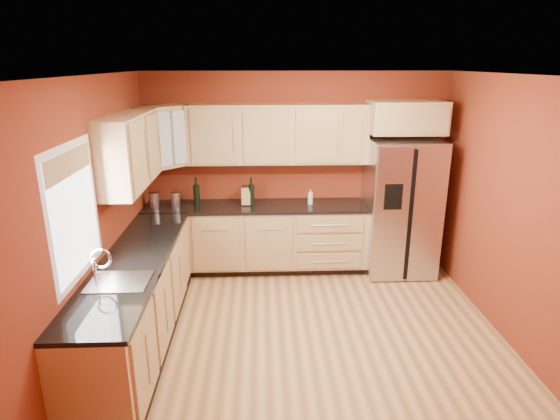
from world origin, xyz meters
The scene contains 23 objects.
floor centered at (0.00, 0.00, 0.00)m, with size 4.00×4.00×0.00m, color olive.
ceiling centered at (0.00, 0.00, 2.60)m, with size 4.00×4.00×0.00m, color silver.
wall_back centered at (0.00, 2.00, 1.30)m, with size 4.00×0.04×2.60m, color maroon.
wall_front centered at (0.00, -2.00, 1.30)m, with size 4.00×0.04×2.60m, color maroon.
wall_left centered at (-2.00, 0.00, 1.30)m, with size 0.04×4.00×2.60m, color maroon.
wall_right centered at (2.00, 0.00, 1.30)m, with size 0.04×4.00×2.60m, color maroon.
base_cabinets_back centered at (-0.55, 1.70, 0.44)m, with size 2.90×0.60×0.88m, color #AB8153.
base_cabinets_left centered at (-1.70, 0.00, 0.44)m, with size 0.60×2.80×0.88m, color #AB8153.
countertop_back centered at (-0.55, 1.69, 0.90)m, with size 2.90×0.62×0.04m, color black.
countertop_left centered at (-1.69, 0.00, 0.90)m, with size 0.62×2.80×0.04m, color black.
upper_cabinets_back centered at (-0.25, 1.83, 1.83)m, with size 2.30×0.33×0.75m, color #AB8153.
upper_cabinets_left centered at (-1.83, 0.72, 1.83)m, with size 0.33×1.35×0.75m, color #AB8153.
corner_upper_cabinet centered at (-1.67, 1.67, 1.83)m, with size 0.62×0.33×0.75m, color #AB8153.
over_fridge_cabinet centered at (1.35, 1.70, 2.05)m, with size 0.92×0.60×0.40m, color #AB8153.
refrigerator centered at (1.35, 1.62, 0.89)m, with size 0.90×0.75×1.78m, color silver.
window centered at (-1.98, -0.50, 1.55)m, with size 0.03×0.90×1.00m, color white.
sink_faucet centered at (-1.69, -0.50, 1.07)m, with size 0.50×0.42×0.30m, color white, non-canonical shape.
canister_left centered at (-1.83, 1.62, 1.02)m, with size 0.13×0.13×0.20m, color silver.
canister_right centered at (-1.57, 1.64, 1.02)m, with size 0.12×0.12×0.20m, color silver.
wine_bottle_a centered at (-0.60, 1.72, 1.10)m, with size 0.08×0.08×0.37m, color black, non-canonical shape.
wine_bottle_b centered at (-1.31, 1.73, 1.10)m, with size 0.08×0.08×0.37m, color black, non-canonical shape.
knife_block centered at (-0.67, 1.72, 1.03)m, with size 0.11×0.10×0.22m, color #AA7F52.
soap_dispenser centered at (0.17, 1.71, 1.02)m, with size 0.07×0.07×0.19m, color silver.
Camera 1 is at (-0.47, -4.16, 2.71)m, focal length 30.00 mm.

